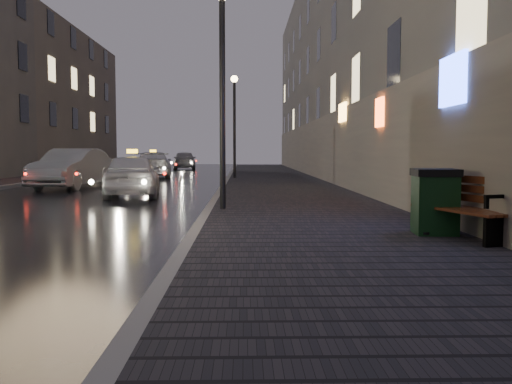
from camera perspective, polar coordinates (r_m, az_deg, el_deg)
ground at (r=8.22m, az=-18.08°, el=-6.86°), size 120.00×120.00×0.00m
sidewalk at (r=28.79m, az=1.89°, el=1.20°), size 4.60×58.00×0.15m
curb at (r=28.76m, az=-2.89°, el=1.20°), size 0.20×58.00×0.15m
sidewalk_far at (r=30.81m, az=-22.21°, el=1.09°), size 2.40×58.00×0.15m
curb_far at (r=30.37m, az=-19.92°, el=1.11°), size 0.20×58.00×0.15m
building_near at (r=33.42m, az=7.17°, el=12.62°), size 1.80×50.00×13.00m
building_far_c at (r=49.50m, az=-20.07°, el=8.46°), size 6.00×22.00×11.00m
lamp_near at (r=13.86m, az=-3.39°, el=12.20°), size 0.36×0.36×5.28m
lamp_far at (r=29.78m, az=-2.17°, el=7.87°), size 0.36×0.36×5.28m
bench at (r=9.65m, az=20.41°, el=-1.44°), size 1.20×2.05×0.99m
trash_bin at (r=9.98m, az=17.46°, el=-0.86°), size 0.77×0.77×1.09m
taxi_near at (r=19.54m, az=-12.24°, el=1.66°), size 2.25×4.47×1.46m
car_left_mid at (r=24.74m, az=-17.91°, el=2.26°), size 2.37×5.18×1.65m
taxi_mid at (r=33.72m, az=-10.24°, el=2.69°), size 2.75×5.33×1.48m
car_far at (r=47.85m, az=-7.15°, el=3.17°), size 2.22×4.68×1.54m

